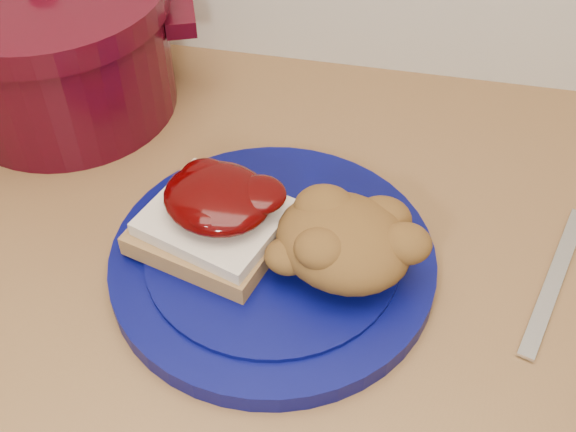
% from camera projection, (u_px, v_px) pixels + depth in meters
% --- Properties ---
extents(plate, '(0.38, 0.38, 0.02)m').
position_uv_depth(plate, '(273.00, 261.00, 0.65)').
color(plate, '#050747').
rests_on(plate, wood_countertop).
extents(sandwich, '(0.15, 0.14, 0.06)m').
position_uv_depth(sandwich, '(215.00, 215.00, 0.64)').
color(sandwich, olive).
rests_on(sandwich, plate).
extents(stuffing_mound, '(0.15, 0.14, 0.06)m').
position_uv_depth(stuffing_mound, '(343.00, 242.00, 0.61)').
color(stuffing_mound, brown).
rests_on(stuffing_mound, plate).
extents(butter_knife, '(0.07, 0.18, 0.00)m').
position_uv_depth(butter_knife, '(555.00, 279.00, 0.65)').
color(butter_knife, silver).
rests_on(butter_knife, wood_countertop).
extents(dutch_oven, '(0.33, 0.33, 0.16)m').
position_uv_depth(dutch_oven, '(57.00, 47.00, 0.78)').
color(dutch_oven, '#39050F').
rests_on(dutch_oven, wood_countertop).
extents(pepper_grinder, '(0.07, 0.07, 0.14)m').
position_uv_depth(pepper_grinder, '(43.00, 48.00, 0.78)').
color(pepper_grinder, black).
rests_on(pepper_grinder, wood_countertop).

